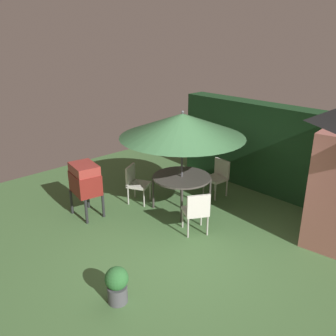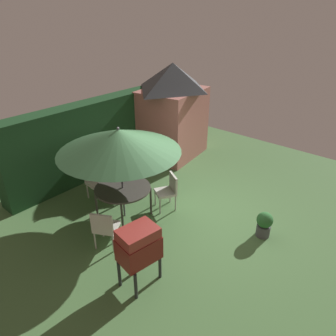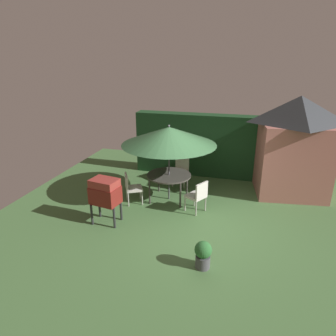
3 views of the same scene
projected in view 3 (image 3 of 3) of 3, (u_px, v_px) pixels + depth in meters
ground_plane at (199, 223)px, 7.84m from camera, size 11.00×11.00×0.00m
hedge_backdrop at (217, 146)px, 10.63m from camera, size 5.79×0.58×2.19m
garden_shed at (294, 146)px, 9.06m from camera, size 2.32×2.01×3.02m
patio_table at (169, 176)px, 8.92m from camera, size 1.30×1.30×0.79m
patio_umbrella at (169, 136)px, 8.49m from camera, size 2.71×2.71×2.28m
bbq_grill at (105, 192)px, 7.60m from camera, size 0.77×0.61×1.20m
chair_near_shed at (198, 195)px, 8.23m from camera, size 0.63×0.63×0.90m
chair_far_side at (181, 170)px, 10.04m from camera, size 0.50×0.50×0.90m
chair_toward_hedge at (131, 186)px, 8.75m from camera, size 0.63×0.63×0.90m
potted_plant_by_shed at (203, 254)px, 6.09m from camera, size 0.35×0.35×0.60m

